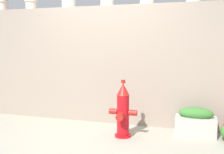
% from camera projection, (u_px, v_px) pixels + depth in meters
% --- Properties ---
extents(ground_plane, '(24.00, 24.00, 0.00)m').
position_uv_depth(ground_plane, '(83.00, 141.00, 3.94)').
color(ground_plane, gray).
extents(stone_wall, '(5.16, 0.36, 2.05)m').
position_uv_depth(stone_wall, '(107.00, 65.00, 4.91)').
color(stone_wall, gray).
rests_on(stone_wall, ground).
extents(fire_hydrant, '(0.42, 0.35, 0.87)m').
position_uv_depth(fire_hydrant, '(123.00, 111.00, 4.08)').
color(fire_hydrant, red).
rests_on(fire_hydrant, ground).
extents(planter_box, '(0.61, 0.28, 0.44)m').
position_uv_depth(planter_box, '(196.00, 122.00, 4.15)').
color(planter_box, '#A9A69D').
rests_on(planter_box, ground).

